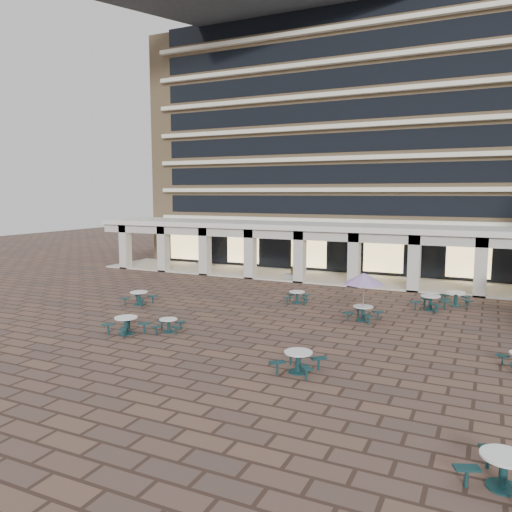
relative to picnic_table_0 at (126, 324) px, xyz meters
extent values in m
plane|color=brown|center=(4.77, 4.59, -0.50)|extent=(120.00, 120.00, 0.00)
cube|color=#A4845D|center=(4.77, 30.09, 10.50)|extent=(40.00, 15.00, 22.00)
cube|color=silver|center=(4.77, 22.34, 4.00)|extent=(36.80, 0.50, 0.35)
cube|color=black|center=(4.77, 22.57, 5.30)|extent=(35.20, 0.05, 1.60)
cube|color=silver|center=(4.77, 22.34, 6.60)|extent=(36.80, 0.50, 0.35)
cube|color=black|center=(4.77, 22.57, 7.90)|extent=(35.20, 0.05, 1.60)
cube|color=silver|center=(4.77, 22.34, 9.20)|extent=(36.80, 0.50, 0.35)
cube|color=black|center=(4.77, 22.57, 10.50)|extent=(35.20, 0.05, 1.60)
cube|color=silver|center=(4.77, 22.34, 11.80)|extent=(36.80, 0.50, 0.35)
cube|color=black|center=(4.77, 22.57, 13.10)|extent=(35.20, 0.05, 1.60)
cube|color=silver|center=(4.77, 22.34, 14.40)|extent=(36.80, 0.50, 0.35)
cube|color=black|center=(4.77, 22.57, 15.70)|extent=(35.20, 0.05, 1.60)
cube|color=silver|center=(4.77, 22.34, 17.00)|extent=(36.80, 0.50, 0.35)
cube|color=black|center=(4.77, 22.57, 18.30)|extent=(35.20, 0.05, 1.60)
cube|color=silver|center=(4.77, 22.34, 19.60)|extent=(36.80, 0.50, 0.35)
cube|color=black|center=(4.77, 22.57, 20.90)|extent=(35.20, 0.05, 1.60)
cube|color=white|center=(4.77, 19.59, 3.70)|extent=(42.00, 6.60, 0.40)
cube|color=beige|center=(4.77, 16.74, 3.25)|extent=(42.00, 0.30, 0.90)
cube|color=black|center=(4.77, 22.29, 1.30)|extent=(38.00, 0.15, 3.20)
cube|color=beige|center=(4.77, 19.59, -0.44)|extent=(42.00, 6.00, 0.12)
cube|color=beige|center=(-14.23, 16.99, 1.50)|extent=(0.80, 0.80, 4.00)
cube|color=beige|center=(-10.00, 16.99, 1.50)|extent=(0.80, 0.80, 4.00)
cube|color=beige|center=(-5.78, 16.99, 1.50)|extent=(0.80, 0.80, 4.00)
cube|color=beige|center=(-1.56, 16.99, 1.50)|extent=(0.80, 0.80, 4.00)
cube|color=beige|center=(2.66, 16.99, 1.50)|extent=(0.80, 0.80, 4.00)
cube|color=beige|center=(6.89, 16.99, 1.50)|extent=(0.80, 0.80, 4.00)
cube|color=beige|center=(11.11, 16.99, 1.50)|extent=(0.80, 0.80, 4.00)
cube|color=beige|center=(15.33, 16.99, 1.50)|extent=(0.80, 0.80, 4.00)
cube|color=#FFD88C|center=(-11.23, 22.14, 1.10)|extent=(3.20, 0.08, 2.40)
cube|color=#FFD88C|center=(-4.83, 22.14, 1.10)|extent=(3.20, 0.08, 2.40)
cube|color=#FFD88C|center=(1.57, 22.14, 1.10)|extent=(3.20, 0.08, 2.40)
cube|color=#FFD88C|center=(7.97, 22.14, 1.10)|extent=(3.20, 0.08, 2.40)
cube|color=#FFD88C|center=(14.37, 22.14, 1.10)|extent=(3.20, 0.08, 2.40)
cylinder|color=#13373B|center=(0.00, 0.00, -0.48)|extent=(0.77, 0.77, 0.04)
cylinder|color=#13373B|center=(0.00, 0.00, -0.13)|extent=(0.20, 0.20, 0.73)
cylinder|color=white|center=(0.00, 0.00, 0.31)|extent=(1.11, 1.11, 0.06)
cube|color=#13373B|center=(0.74, 0.44, -0.01)|extent=(0.68, 0.58, 0.06)
cylinder|color=#13373B|center=(0.74, 0.44, -0.27)|extent=(0.09, 0.09, 0.46)
cube|color=#13373B|center=(-0.44, 0.74, -0.01)|extent=(0.58, 0.68, 0.06)
cylinder|color=#13373B|center=(-0.44, 0.74, -0.27)|extent=(0.09, 0.09, 0.46)
cube|color=#13373B|center=(-0.74, -0.44, -0.01)|extent=(0.68, 0.58, 0.06)
cylinder|color=#13373B|center=(-0.74, -0.44, -0.27)|extent=(0.09, 0.09, 0.46)
cube|color=#13373B|center=(0.44, -0.74, -0.01)|extent=(0.58, 0.68, 0.06)
cylinder|color=#13373B|center=(0.44, -0.74, -0.27)|extent=(0.09, 0.09, 0.46)
cylinder|color=#13373B|center=(9.43, -1.36, -0.48)|extent=(0.76, 0.76, 0.04)
cylinder|color=#13373B|center=(9.43, -1.36, -0.14)|extent=(0.20, 0.20, 0.72)
cylinder|color=white|center=(9.43, -1.36, 0.29)|extent=(1.08, 1.08, 0.05)
cube|color=#13373B|center=(10.07, -0.80, -0.02)|extent=(0.65, 0.62, 0.05)
cylinder|color=#13373B|center=(10.07, -0.80, -0.27)|extent=(0.09, 0.09, 0.46)
cube|color=#13373B|center=(8.87, -0.73, -0.02)|extent=(0.62, 0.65, 0.05)
cylinder|color=#13373B|center=(8.87, -0.73, -0.27)|extent=(0.09, 0.09, 0.46)
cube|color=#13373B|center=(8.80, -1.92, -0.02)|extent=(0.65, 0.62, 0.05)
cylinder|color=#13373B|center=(8.80, -1.92, -0.27)|extent=(0.09, 0.09, 0.46)
cube|color=#13373B|center=(9.99, -2.00, -0.02)|extent=(0.62, 0.65, 0.05)
cylinder|color=#13373B|center=(9.99, -2.00, -0.27)|extent=(0.09, 0.09, 0.46)
cylinder|color=#13373B|center=(16.39, -6.41, -0.48)|extent=(0.75, 0.75, 0.04)
cylinder|color=#13373B|center=(16.39, -6.41, -0.15)|extent=(0.19, 0.19, 0.71)
cylinder|color=white|center=(16.39, -6.41, 0.28)|extent=(1.07, 1.07, 0.05)
cube|color=#13373B|center=(16.06, -5.65, -0.03)|extent=(0.51, 0.66, 0.05)
cylinder|color=#13373B|center=(16.06, -5.65, -0.27)|extent=(0.09, 0.09, 0.45)
cube|color=#13373B|center=(15.62, -6.74, -0.03)|extent=(0.66, 0.51, 0.05)
cylinder|color=#13373B|center=(15.62, -6.74, -0.27)|extent=(0.09, 0.09, 0.45)
cylinder|color=#13373B|center=(1.68, 1.13, -0.48)|extent=(0.62, 0.62, 0.04)
cylinder|color=#13373B|center=(1.68, 1.13, -0.21)|extent=(0.16, 0.16, 0.58)
cylinder|color=white|center=(1.68, 1.13, 0.15)|extent=(0.88, 0.88, 0.04)
cube|color=#13373B|center=(1.98, 1.76, -0.11)|extent=(0.43, 0.54, 0.04)
cylinder|color=#13373B|center=(1.98, 1.76, -0.31)|extent=(0.07, 0.07, 0.37)
cube|color=#13373B|center=(1.06, 1.43, -0.11)|extent=(0.54, 0.43, 0.04)
cylinder|color=#13373B|center=(1.06, 1.43, -0.31)|extent=(0.07, 0.07, 0.37)
cube|color=#13373B|center=(1.39, 0.51, -0.11)|extent=(0.43, 0.54, 0.04)
cylinder|color=#13373B|center=(1.39, 0.51, -0.31)|extent=(0.07, 0.07, 0.37)
cube|color=#13373B|center=(2.30, 0.84, -0.11)|extent=(0.54, 0.43, 0.04)
cylinder|color=#13373B|center=(2.30, 0.84, -0.31)|extent=(0.07, 0.07, 0.37)
cylinder|color=#13373B|center=(9.84, 7.44, -0.48)|extent=(0.74, 0.74, 0.04)
cylinder|color=#13373B|center=(9.84, 7.44, -0.15)|extent=(0.19, 0.19, 0.70)
cylinder|color=white|center=(9.84, 7.44, 0.28)|extent=(1.06, 1.06, 0.05)
cube|color=#13373B|center=(10.54, 7.88, -0.03)|extent=(0.65, 0.56, 0.05)
cylinder|color=#13373B|center=(10.54, 7.88, -0.28)|extent=(0.09, 0.09, 0.45)
cube|color=#13373B|center=(9.40, 8.15, -0.03)|extent=(0.56, 0.65, 0.05)
cylinder|color=#13373B|center=(9.40, 8.15, -0.28)|extent=(0.09, 0.09, 0.45)
cube|color=#13373B|center=(9.13, 7.00, -0.03)|extent=(0.65, 0.56, 0.05)
cylinder|color=#13373B|center=(9.13, 7.00, -0.28)|extent=(0.09, 0.09, 0.45)
cube|color=#13373B|center=(10.27, 6.74, -0.03)|extent=(0.56, 0.65, 0.05)
cylinder|color=#13373B|center=(10.27, 6.74, -0.28)|extent=(0.09, 0.09, 0.45)
cylinder|color=gray|center=(9.84, 7.44, 0.78)|extent=(0.05, 0.05, 2.55)
cone|color=#A77EC7|center=(9.84, 7.44, 1.79)|extent=(2.23, 2.23, 0.59)
cube|color=#13373B|center=(16.51, 2.91, -0.12)|extent=(0.53, 0.40, 0.04)
cylinder|color=#13373B|center=(16.51, 2.91, -0.32)|extent=(0.07, 0.07, 0.36)
cylinder|color=#13373B|center=(-3.54, 5.42, -0.48)|extent=(0.75, 0.75, 0.04)
cylinder|color=#13373B|center=(-3.54, 5.42, -0.15)|extent=(0.19, 0.19, 0.71)
cylinder|color=white|center=(-3.54, 5.42, 0.28)|extent=(1.07, 1.07, 0.05)
cube|color=#13373B|center=(-2.97, 6.03, -0.03)|extent=(0.62, 0.63, 0.05)
cylinder|color=#13373B|center=(-2.97, 6.03, -0.27)|extent=(0.09, 0.09, 0.45)
cube|color=#13373B|center=(-4.15, 5.98, -0.03)|extent=(0.63, 0.62, 0.05)
cylinder|color=#13373B|center=(-4.15, 5.98, -0.27)|extent=(0.09, 0.09, 0.45)
cube|color=#13373B|center=(-4.10, 4.81, -0.03)|extent=(0.62, 0.63, 0.05)
cylinder|color=#13373B|center=(-4.10, 4.81, -0.27)|extent=(0.09, 0.09, 0.45)
cube|color=#13373B|center=(-2.93, 4.85, -0.03)|extent=(0.63, 0.62, 0.05)
cylinder|color=#13373B|center=(-2.93, 4.85, -0.27)|extent=(0.09, 0.09, 0.45)
cylinder|color=#13373B|center=(12.83, 11.61, -0.48)|extent=(0.79, 0.79, 0.05)
cylinder|color=#13373B|center=(12.83, 11.61, -0.12)|extent=(0.20, 0.20, 0.75)
cylinder|color=white|center=(12.83, 11.61, 0.33)|extent=(1.13, 1.13, 0.06)
cube|color=#13373B|center=(13.61, 12.02, 0.00)|extent=(0.70, 0.57, 0.06)
cylinder|color=#13373B|center=(13.61, 12.02, -0.26)|extent=(0.09, 0.09, 0.48)
cube|color=#13373B|center=(12.42, 12.39, 0.00)|extent=(0.57, 0.70, 0.06)
cylinder|color=#13373B|center=(12.42, 12.39, -0.26)|extent=(0.09, 0.09, 0.48)
cube|color=#13373B|center=(12.04, 11.20, 0.00)|extent=(0.70, 0.57, 0.06)
cylinder|color=#13373B|center=(12.04, 11.20, -0.26)|extent=(0.09, 0.09, 0.48)
cube|color=#13373B|center=(13.23, 10.82, 0.00)|extent=(0.57, 0.70, 0.06)
cylinder|color=#13373B|center=(13.23, 10.82, -0.26)|extent=(0.09, 0.09, 0.48)
cylinder|color=#13373B|center=(5.08, 10.04, -0.48)|extent=(0.67, 0.67, 0.04)
cylinder|color=#13373B|center=(5.08, 10.04, -0.18)|extent=(0.17, 0.17, 0.64)
cylinder|color=white|center=(5.08, 10.04, 0.20)|extent=(0.96, 0.96, 0.05)
cube|color=#13373B|center=(5.48, 10.68, -0.07)|extent=(0.51, 0.59, 0.05)
cylinder|color=#13373B|center=(5.48, 10.68, -0.30)|extent=(0.08, 0.08, 0.40)
cube|color=#13373B|center=(4.44, 10.43, -0.07)|extent=(0.59, 0.51, 0.05)
cylinder|color=#13373B|center=(4.44, 10.43, -0.30)|extent=(0.08, 0.08, 0.40)
cube|color=#13373B|center=(4.68, 9.40, -0.07)|extent=(0.51, 0.59, 0.05)
cylinder|color=#13373B|center=(4.68, 9.40, -0.30)|extent=(0.08, 0.08, 0.40)
cube|color=#13373B|center=(5.72, 9.64, -0.07)|extent=(0.59, 0.51, 0.05)
cylinder|color=#13373B|center=(5.72, 9.64, -0.30)|extent=(0.08, 0.08, 0.40)
cylinder|color=#13373B|center=(14.09, 13.48, -0.48)|extent=(0.78, 0.78, 0.04)
cylinder|color=#13373B|center=(14.09, 13.48, -0.13)|extent=(0.20, 0.20, 0.74)
cylinder|color=white|center=(14.09, 13.48, 0.32)|extent=(1.11, 1.11, 0.06)
cube|color=#13373B|center=(14.65, 14.15, -0.01)|extent=(0.63, 0.67, 0.06)
cylinder|color=#13373B|center=(14.65, 14.15, -0.26)|extent=(0.09, 0.09, 0.47)
cube|color=#13373B|center=(13.42, 14.03, -0.01)|extent=(0.67, 0.63, 0.06)
cylinder|color=#13373B|center=(13.42, 14.03, -0.26)|extent=(0.09, 0.09, 0.47)
cube|color=#13373B|center=(13.54, 12.81, -0.01)|extent=(0.63, 0.67, 0.06)
cylinder|color=#13373B|center=(13.54, 12.81, -0.26)|extent=(0.09, 0.09, 0.47)
cube|color=#13373B|center=(14.77, 12.93, -0.01)|extent=(0.67, 0.63, 0.06)
cylinder|color=#13373B|center=(14.77, 12.93, -0.26)|extent=(0.09, 0.09, 0.47)
cube|color=gray|center=(2.02, 17.49, -0.25)|extent=(1.50, 0.60, 0.50)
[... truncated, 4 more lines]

